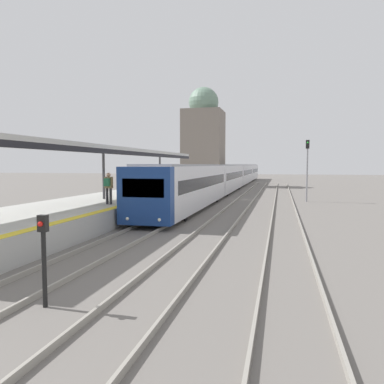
% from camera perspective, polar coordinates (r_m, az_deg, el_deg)
% --- Properties ---
extents(platform_canopy, '(4.00, 27.16, 3.07)m').
position_cam_1_polar(platform_canopy, '(23.31, -13.27, 6.21)').
color(platform_canopy, beige).
rests_on(platform_canopy, station_platform).
extents(person_on_platform, '(0.40, 0.40, 1.66)m').
position_cam_1_polar(person_on_platform, '(20.09, -12.62, 0.96)').
color(person_on_platform, '#2D2D33').
rests_on(person_on_platform, station_platform).
extents(train_near, '(2.63, 66.71, 3.10)m').
position_cam_1_polar(train_near, '(49.87, 6.27, 2.61)').
color(train_near, navy).
rests_on(train_near, ground_plane).
extents(signal_post_near, '(0.20, 0.21, 2.01)m').
position_cam_1_polar(signal_post_near, '(8.70, -21.68, -8.34)').
color(signal_post_near, black).
rests_on(signal_post_near, ground_plane).
extents(signal_mast_far, '(0.28, 0.29, 5.10)m').
position_cam_1_polar(signal_mast_far, '(32.38, 17.15, 4.23)').
color(signal_mast_far, gray).
rests_on(signal_mast_far, ground_plane).
extents(distant_domed_building, '(5.53, 5.53, 14.08)m').
position_cam_1_polar(distant_domed_building, '(54.21, 1.77, 7.95)').
color(distant_domed_building, slate).
rests_on(distant_domed_building, ground_plane).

